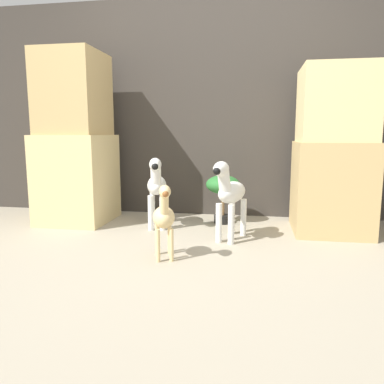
% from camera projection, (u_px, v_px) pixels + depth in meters
% --- Properties ---
extents(ground_plane, '(14.00, 14.00, 0.00)m').
position_uv_depth(ground_plane, '(174.00, 261.00, 2.51)').
color(ground_plane, '#9E937F').
extents(wall_back, '(6.40, 0.08, 2.20)m').
position_uv_depth(wall_back, '(205.00, 109.00, 3.86)').
color(wall_back, '#38332D').
rests_on(wall_back, ground_plane).
extents(rock_pillar_left, '(0.62, 0.67, 1.60)m').
position_uv_depth(rock_pillar_left, '(76.00, 144.00, 3.57)').
color(rock_pillar_left, '#DBC184').
rests_on(rock_pillar_left, ground_plane).
extents(rock_pillar_right, '(0.62, 0.67, 1.40)m').
position_uv_depth(rock_pillar_right, '(333.00, 154.00, 3.19)').
color(rock_pillar_right, tan).
rests_on(rock_pillar_right, ground_plane).
extents(zebra_right, '(0.29, 0.54, 0.65)m').
position_uv_depth(zebra_right, '(230.00, 193.00, 2.96)').
color(zebra_right, silver).
rests_on(zebra_right, ground_plane).
extents(zebra_left, '(0.25, 0.55, 0.65)m').
position_uv_depth(zebra_left, '(157.00, 186.00, 3.36)').
color(zebra_left, silver).
rests_on(zebra_left, ground_plane).
extents(giraffe_figurine, '(0.21, 0.35, 0.53)m').
position_uv_depth(giraffe_figurine, '(164.00, 216.00, 2.51)').
color(giraffe_figurine, '#E0C184').
rests_on(giraffe_figurine, ground_plane).
extents(potted_palm_front, '(0.32, 0.32, 0.46)m').
position_uv_depth(potted_palm_front, '(223.00, 188.00, 3.54)').
color(potted_palm_front, black).
rests_on(potted_palm_front, ground_plane).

